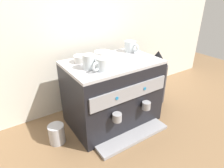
# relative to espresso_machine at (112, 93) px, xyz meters

# --- Properties ---
(ground_plane) EXTENTS (4.00, 4.00, 0.00)m
(ground_plane) POSITION_rel_espresso_machine_xyz_m (0.00, 0.00, -0.23)
(ground_plane) COLOR brown
(tiled_backsplash_wall) EXTENTS (2.80, 0.03, 0.92)m
(tiled_backsplash_wall) POSITION_rel_espresso_machine_xyz_m (0.00, 0.33, 0.23)
(tiled_backsplash_wall) COLOR silver
(tiled_backsplash_wall) RESTS_ON ground_plane
(espresso_machine) EXTENTS (0.61, 0.50, 0.46)m
(espresso_machine) POSITION_rel_espresso_machine_xyz_m (0.00, 0.00, 0.00)
(espresso_machine) COLOR black
(espresso_machine) RESTS_ON ground_plane
(ceramic_cup_0) EXTENTS (0.08, 0.10, 0.06)m
(ceramic_cup_0) POSITION_rel_espresso_machine_xyz_m (-0.06, -0.04, 0.26)
(ceramic_cup_0) COLOR silver
(ceramic_cup_0) RESTS_ON espresso_machine
(ceramic_cup_1) EXTENTS (0.08, 0.13, 0.08)m
(ceramic_cup_1) POSITION_rel_espresso_machine_xyz_m (0.23, 0.10, 0.27)
(ceramic_cup_1) COLOR silver
(ceramic_cup_1) RESTS_ON espresso_machine
(ceramic_cup_2) EXTENTS (0.12, 0.07, 0.08)m
(ceramic_cup_2) POSITION_rel_espresso_machine_xyz_m (-0.18, -0.03, 0.27)
(ceramic_cup_2) COLOR silver
(ceramic_cup_2) RESTS_ON espresso_machine
(ceramic_cup_3) EXTENTS (0.12, 0.08, 0.07)m
(ceramic_cup_3) POSITION_rel_espresso_machine_xyz_m (-0.13, -0.10, 0.27)
(ceramic_cup_3) COLOR silver
(ceramic_cup_3) RESTS_ON espresso_machine
(ceramic_bowl_0) EXTENTS (0.10, 0.10, 0.04)m
(ceramic_bowl_0) POSITION_rel_espresso_machine_xyz_m (-0.17, 0.10, 0.25)
(ceramic_bowl_0) COLOR white
(ceramic_bowl_0) RESTS_ON espresso_machine
(ceramic_bowl_1) EXTENTS (0.12, 0.12, 0.04)m
(ceramic_bowl_1) POSITION_rel_espresso_machine_xyz_m (-0.01, 0.10, 0.25)
(ceramic_bowl_1) COLOR white
(ceramic_bowl_1) RESTS_ON espresso_machine
(coffee_grinder) EXTENTS (0.18, 0.18, 0.44)m
(coffee_grinder) POSITION_rel_espresso_machine_xyz_m (0.46, 0.04, -0.01)
(coffee_grinder) COLOR #333338
(coffee_grinder) RESTS_ON ground_plane
(milk_pitcher) EXTENTS (0.10, 0.10, 0.13)m
(milk_pitcher) POSITION_rel_espresso_machine_xyz_m (-0.42, -0.00, -0.16)
(milk_pitcher) COLOR #B7B7BC
(milk_pitcher) RESTS_ON ground_plane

